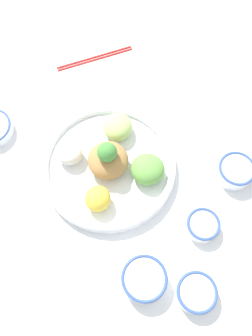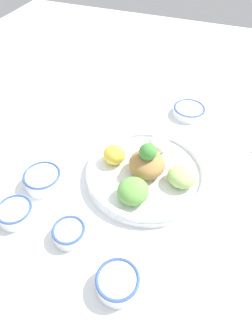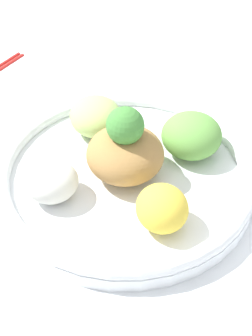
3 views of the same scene
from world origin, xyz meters
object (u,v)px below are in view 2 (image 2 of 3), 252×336
Objects in this scene: salad_platter at (147,171)px; serving_spoon_main at (62,107)px; rice_bowl_blue at (16,212)px; sauce_bowl_red at (118,282)px; rice_bowl_plain at (43,179)px; sauce_bowl_far at (189,111)px; sauce_bowl_dark at (69,232)px.

salad_platter reaches higher than serving_spoon_main.
sauce_bowl_red is at bearing 76.92° from rice_bowl_blue.
rice_bowl_plain reaches higher than sauce_bowl_far.
rice_bowl_blue is 0.48m from serving_spoon_main.
sauce_bowl_red reaches higher than serving_spoon_main.
sauce_bowl_far is at bearing 151.31° from rice_bowl_blue.
sauce_bowl_dark is at bearing -122.61° from serving_spoon_main.
sauce_bowl_far is at bearing 178.83° from sauce_bowl_red.
serving_spoon_main is (-0.47, -0.28, -0.02)m from sauce_bowl_dark.
serving_spoon_main is (-0.54, -0.44, -0.02)m from sauce_bowl_red.
sauce_bowl_far is 0.93× the size of serving_spoon_main.
serving_spoon_main is at bearing -158.34° from rice_bowl_plain.
salad_platter is 4.30× the size of sauce_bowl_dark.
sauce_bowl_dark reaches higher than serving_spoon_main.
serving_spoon_main is (-0.22, -0.40, -0.02)m from salad_platter.
serving_spoon_main is (0.12, -0.45, -0.01)m from sauce_bowl_far.
sauce_bowl_red is (0.32, 0.04, -0.00)m from salad_platter.
serving_spoon_main is at bearing -118.36° from salad_platter.
sauce_bowl_far is at bearing -48.54° from serving_spoon_main.
salad_platter reaches higher than rice_bowl_plain.
sauce_bowl_red reaches higher than sauce_bowl_far.
rice_bowl_plain is at bearing 176.15° from rice_bowl_blue.
rice_bowl_plain is 0.57m from sauce_bowl_far.
sauce_bowl_red is at bearing 57.70° from rice_bowl_plain.
rice_bowl_plain is 0.86× the size of serving_spoon_main.
salad_platter is 0.32m from sauce_bowl_red.
salad_platter is 0.28m from sauce_bowl_dark.
salad_platter is at bearing 132.60° from rice_bowl_blue.
salad_platter is 3.35× the size of rice_bowl_plain.
sauce_bowl_far is (-0.59, 0.32, -0.00)m from rice_bowl_blue.
sauce_bowl_red is 0.66m from sauce_bowl_far.
sauce_bowl_red is at bearing 65.58° from sauce_bowl_dark.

